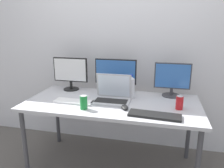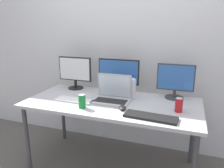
{
  "view_description": "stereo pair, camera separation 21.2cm",
  "coord_description": "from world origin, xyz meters",
  "px_view_note": "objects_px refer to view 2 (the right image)",
  "views": [
    {
      "loc": [
        0.47,
        -1.99,
        1.48
      ],
      "look_at": [
        0.0,
        0.0,
        0.92
      ],
      "focal_mm": 35.0,
      "sensor_mm": 36.0,
      "label": 1
    },
    {
      "loc": [
        0.67,
        -1.93,
        1.48
      ],
      "look_at": [
        0.0,
        0.0,
        0.92
      ],
      "focal_mm": 35.0,
      "sensor_mm": 36.0,
      "label": 2
    }
  ],
  "objects_px": {
    "work_desk": "(112,107)",
    "monitor_left": "(75,72)",
    "monitor_center": "(118,75)",
    "laptop_silver": "(113,95)",
    "mouse_by_keyboard": "(123,108)",
    "keyboard_aux": "(74,100)",
    "soda_can_near_keyboard": "(179,105)",
    "soda_can_by_laptop": "(82,101)",
    "keyboard_main": "(151,117)",
    "monitor_right": "(175,81)",
    "water_bottle": "(132,88)"
  },
  "relations": [
    {
      "from": "monitor_left",
      "to": "water_bottle",
      "type": "xyz_separation_m",
      "value": [
        0.72,
        -0.14,
        -0.09
      ]
    },
    {
      "from": "keyboard_main",
      "to": "soda_can_near_keyboard",
      "type": "height_order",
      "value": "soda_can_near_keyboard"
    },
    {
      "from": "soda_can_near_keyboard",
      "to": "water_bottle",
      "type": "bearing_deg",
      "value": 156.36
    },
    {
      "from": "monitor_center",
      "to": "soda_can_near_keyboard",
      "type": "relative_size",
      "value": 3.66
    },
    {
      "from": "keyboard_aux",
      "to": "soda_can_near_keyboard",
      "type": "xyz_separation_m",
      "value": [
        0.99,
        0.06,
        0.05
      ]
    },
    {
      "from": "water_bottle",
      "to": "soda_can_by_laptop",
      "type": "distance_m",
      "value": 0.55
    },
    {
      "from": "monitor_right",
      "to": "soda_can_by_laptop",
      "type": "xyz_separation_m",
      "value": [
        -0.78,
        -0.56,
        -0.12
      ]
    },
    {
      "from": "soda_can_near_keyboard",
      "to": "monitor_left",
      "type": "bearing_deg",
      "value": 163.95
    },
    {
      "from": "work_desk",
      "to": "monitor_center",
      "type": "distance_m",
      "value": 0.41
    },
    {
      "from": "water_bottle",
      "to": "soda_can_near_keyboard",
      "type": "bearing_deg",
      "value": -23.64
    },
    {
      "from": "monitor_left",
      "to": "work_desk",
      "type": "bearing_deg",
      "value": -27.16
    },
    {
      "from": "keyboard_main",
      "to": "laptop_silver",
      "type": "bearing_deg",
      "value": 150.17
    },
    {
      "from": "monitor_center",
      "to": "monitor_right",
      "type": "height_order",
      "value": "monitor_center"
    },
    {
      "from": "laptop_silver",
      "to": "mouse_by_keyboard",
      "type": "bearing_deg",
      "value": -49.96
    },
    {
      "from": "keyboard_aux",
      "to": "work_desk",
      "type": "bearing_deg",
      "value": 20.07
    },
    {
      "from": "monitor_left",
      "to": "keyboard_aux",
      "type": "bearing_deg",
      "value": -63.41
    },
    {
      "from": "laptop_silver",
      "to": "soda_can_by_laptop",
      "type": "height_order",
      "value": "laptop_silver"
    },
    {
      "from": "keyboard_main",
      "to": "mouse_by_keyboard",
      "type": "distance_m",
      "value": 0.29
    },
    {
      "from": "work_desk",
      "to": "keyboard_aux",
      "type": "distance_m",
      "value": 0.38
    },
    {
      "from": "monitor_center",
      "to": "work_desk",
      "type": "bearing_deg",
      "value": -83.83
    },
    {
      "from": "laptop_silver",
      "to": "soda_can_near_keyboard",
      "type": "xyz_separation_m",
      "value": [
        0.63,
        -0.07,
        0.0
      ]
    },
    {
      "from": "monitor_left",
      "to": "soda_can_near_keyboard",
      "type": "distance_m",
      "value": 1.25
    },
    {
      "from": "work_desk",
      "to": "laptop_silver",
      "type": "distance_m",
      "value": 0.12
    },
    {
      "from": "work_desk",
      "to": "laptop_silver",
      "type": "bearing_deg",
      "value": 76.56
    },
    {
      "from": "soda_can_near_keyboard",
      "to": "soda_can_by_laptop",
      "type": "relative_size",
      "value": 1.0
    },
    {
      "from": "mouse_by_keyboard",
      "to": "work_desk",
      "type": "bearing_deg",
      "value": 114.58
    },
    {
      "from": "laptop_silver",
      "to": "soda_can_near_keyboard",
      "type": "bearing_deg",
      "value": -6.66
    },
    {
      "from": "monitor_right",
      "to": "laptop_silver",
      "type": "distance_m",
      "value": 0.65
    },
    {
      "from": "water_bottle",
      "to": "soda_can_by_laptop",
      "type": "xyz_separation_m",
      "value": [
        -0.37,
        -0.4,
        -0.05
      ]
    },
    {
      "from": "soda_can_near_keyboard",
      "to": "keyboard_aux",
      "type": "bearing_deg",
      "value": -176.6
    },
    {
      "from": "keyboard_aux",
      "to": "soda_can_by_laptop",
      "type": "relative_size",
      "value": 3.05
    },
    {
      "from": "monitor_right",
      "to": "mouse_by_keyboard",
      "type": "distance_m",
      "value": 0.65
    },
    {
      "from": "work_desk",
      "to": "soda_can_near_keyboard",
      "type": "bearing_deg",
      "value": -5.14
    },
    {
      "from": "monitor_left",
      "to": "monitor_center",
      "type": "bearing_deg",
      "value": 3.02
    },
    {
      "from": "keyboard_main",
      "to": "soda_can_near_keyboard",
      "type": "bearing_deg",
      "value": 49.63
    },
    {
      "from": "keyboard_main",
      "to": "soda_can_by_laptop",
      "type": "relative_size",
      "value": 3.45
    },
    {
      "from": "keyboard_main",
      "to": "water_bottle",
      "type": "bearing_deg",
      "value": 126.24
    },
    {
      "from": "soda_can_near_keyboard",
      "to": "soda_can_by_laptop",
      "type": "bearing_deg",
      "value": -167.17
    },
    {
      "from": "work_desk",
      "to": "soda_can_near_keyboard",
      "type": "distance_m",
      "value": 0.65
    },
    {
      "from": "monitor_center",
      "to": "mouse_by_keyboard",
      "type": "relative_size",
      "value": 4.2
    },
    {
      "from": "monitor_left",
      "to": "soda_can_near_keyboard",
      "type": "relative_size",
      "value": 3.2
    },
    {
      "from": "mouse_by_keyboard",
      "to": "monitor_right",
      "type": "bearing_deg",
      "value": 29.94
    },
    {
      "from": "keyboard_aux",
      "to": "monitor_right",
      "type": "bearing_deg",
      "value": 26.6
    },
    {
      "from": "work_desk",
      "to": "monitor_left",
      "type": "xyz_separation_m",
      "value": [
        -0.56,
        0.29,
        0.26
      ]
    },
    {
      "from": "monitor_center",
      "to": "laptop_silver",
      "type": "distance_m",
      "value": 0.33
    },
    {
      "from": "soda_can_by_laptop",
      "to": "monitor_right",
      "type": "bearing_deg",
      "value": 35.65
    },
    {
      "from": "soda_can_by_laptop",
      "to": "keyboard_main",
      "type": "bearing_deg",
      "value": -1.86
    },
    {
      "from": "keyboard_main",
      "to": "soda_can_by_laptop",
      "type": "bearing_deg",
      "value": -177.71
    },
    {
      "from": "monitor_center",
      "to": "soda_can_near_keyboard",
      "type": "bearing_deg",
      "value": -28.99
    },
    {
      "from": "laptop_silver",
      "to": "soda_can_by_laptop",
      "type": "relative_size",
      "value": 2.84
    }
  ]
}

